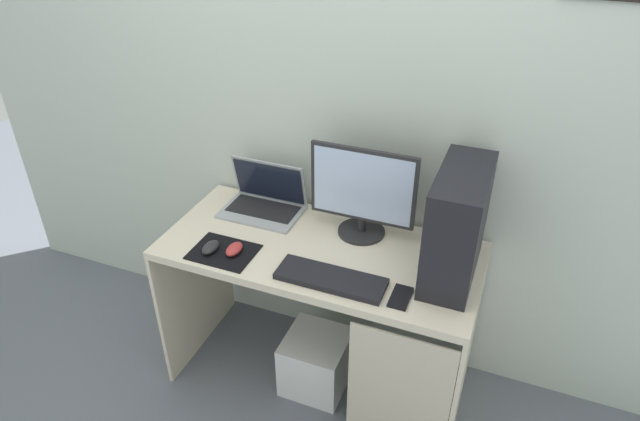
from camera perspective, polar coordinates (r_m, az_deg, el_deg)
ground_plane at (r=2.80m, az=0.00°, el=-16.59°), size 8.00×8.00×0.00m
wall_back at (r=2.31m, az=3.25°, el=11.73°), size 4.00×0.05×2.60m
desk at (r=2.37m, az=0.30°, el=-7.31°), size 1.31×0.60×0.76m
pc_tower at (r=2.09m, az=13.97°, el=-1.43°), size 0.18×0.43×0.43m
monitor at (r=2.27m, az=4.41°, el=1.78°), size 0.45×0.20×0.40m
laptop at (r=2.52m, az=-5.77°, el=0.97°), size 0.35×0.24×0.23m
keyboard at (r=2.10m, az=1.12°, el=-7.05°), size 0.42×0.14×0.02m
mousepad at (r=2.29m, az=-9.91°, el=-4.22°), size 0.26×0.20×0.00m
mouse_left at (r=2.26m, az=-8.84°, el=-3.95°), size 0.06×0.10×0.03m
mouse_right at (r=2.29m, az=-11.22°, el=-3.75°), size 0.06×0.10×0.03m
cell_phone at (r=2.06m, az=8.31°, el=-8.83°), size 0.07×0.13×0.01m
subwoofer at (r=2.67m, az=-0.39°, el=-15.31°), size 0.28×0.28×0.28m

